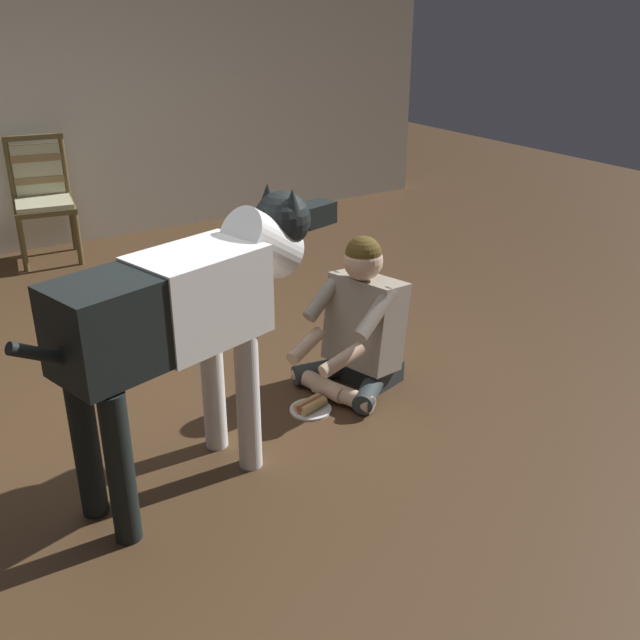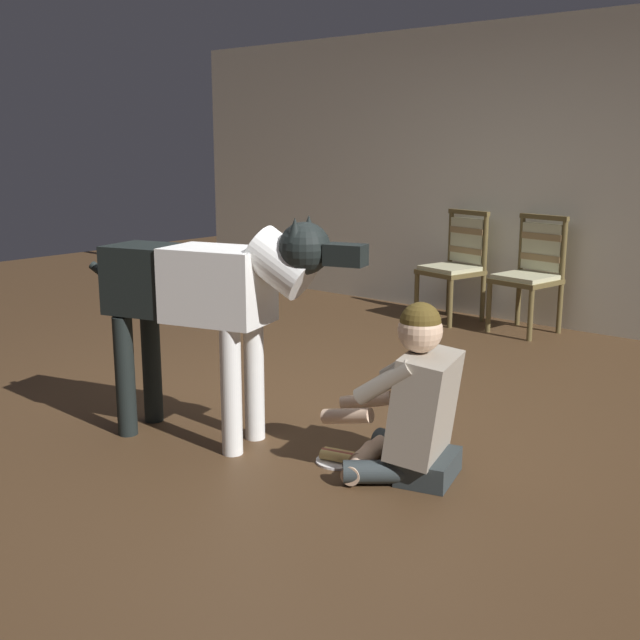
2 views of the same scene
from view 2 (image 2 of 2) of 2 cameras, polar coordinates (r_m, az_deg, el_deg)
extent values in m
plane|color=#49321E|center=(4.66, -2.16, -6.92)|extent=(14.27, 14.27, 0.00)
cube|color=beige|center=(7.11, 15.77, 10.10)|extent=(8.16, 0.10, 2.60)
cylinder|color=brown|center=(6.87, 9.43, 1.16)|extent=(0.04, 0.04, 0.42)
cylinder|color=brown|center=(7.16, 7.02, 1.70)|extent=(0.04, 0.04, 0.42)
cylinder|color=brown|center=(7.18, 11.72, 1.55)|extent=(0.04, 0.04, 0.42)
cylinder|color=brown|center=(7.45, 9.32, 2.06)|extent=(0.04, 0.04, 0.42)
cube|color=brown|center=(7.12, 9.44, 3.44)|extent=(0.55, 0.55, 0.04)
cube|color=#BEBB92|center=(7.12, 9.45, 3.74)|extent=(0.51, 0.51, 0.04)
cylinder|color=brown|center=(7.10, 11.91, 5.59)|extent=(0.04, 0.04, 0.52)
cylinder|color=brown|center=(7.38, 9.47, 5.95)|extent=(0.04, 0.04, 0.52)
cube|color=brown|center=(7.21, 10.74, 7.67)|extent=(0.46, 0.14, 0.04)
cube|color=#BEBB92|center=(7.24, 10.66, 5.70)|extent=(0.38, 0.13, 0.40)
cube|color=olive|center=(7.23, 10.69, 6.40)|extent=(0.39, 0.14, 0.06)
cube|color=olive|center=(7.25, 10.63, 5.00)|extent=(0.39, 0.14, 0.06)
cylinder|color=brown|center=(6.55, 15.02, 0.32)|extent=(0.04, 0.04, 0.42)
cylinder|color=brown|center=(6.78, 12.14, 0.89)|extent=(0.04, 0.04, 0.42)
cylinder|color=brown|center=(6.89, 17.00, 0.79)|extent=(0.04, 0.04, 0.42)
cylinder|color=brown|center=(7.11, 14.19, 1.33)|extent=(0.04, 0.04, 0.42)
cube|color=brown|center=(6.79, 14.69, 2.74)|extent=(0.53, 0.53, 0.04)
cube|color=#BEBB92|center=(6.78, 14.71, 3.06)|extent=(0.49, 0.49, 0.04)
cylinder|color=brown|center=(6.80, 17.27, 5.00)|extent=(0.04, 0.04, 0.52)
cylinder|color=brown|center=(7.03, 14.41, 5.41)|extent=(0.04, 0.04, 0.52)
cube|color=brown|center=(6.89, 15.94, 7.18)|extent=(0.46, 0.12, 0.04)
cube|color=#BEBB92|center=(6.92, 15.81, 5.12)|extent=(0.38, 0.11, 0.40)
cube|color=olive|center=(6.91, 15.86, 5.85)|extent=(0.39, 0.12, 0.06)
cube|color=olive|center=(6.93, 15.77, 4.39)|extent=(0.39, 0.12, 0.06)
cube|color=#2F3739|center=(3.84, 7.87, -10.46)|extent=(0.33, 0.39, 0.12)
cylinder|color=#2F3739|center=(3.75, 4.79, -10.91)|extent=(0.38, 0.34, 0.11)
cylinder|color=beige|center=(3.86, 3.02, -10.26)|extent=(0.21, 0.37, 0.09)
cylinder|color=#2F3739|center=(4.02, 6.30, -9.27)|extent=(0.41, 0.17, 0.11)
cylinder|color=beige|center=(4.01, 3.92, -9.39)|extent=(0.16, 0.37, 0.09)
cube|color=gray|center=(3.74, 7.57, -6.11)|extent=(0.38, 0.46, 0.51)
cylinder|color=gray|center=(3.58, 4.66, -4.54)|extent=(0.30, 0.16, 0.24)
cylinder|color=beige|center=(3.76, 1.98, -6.97)|extent=(0.28, 0.10, 0.12)
cylinder|color=gray|center=(3.90, 6.41, -3.14)|extent=(0.30, 0.16, 0.24)
cylinder|color=beige|center=(3.98, 3.36, -5.86)|extent=(0.28, 0.18, 0.12)
sphere|color=beige|center=(3.65, 7.28, -0.76)|extent=(0.21, 0.21, 0.21)
sphere|color=#534119|center=(3.64, 7.30, -0.20)|extent=(0.19, 0.19, 0.19)
cylinder|color=white|center=(4.22, -4.80, -4.33)|extent=(0.11, 0.11, 0.66)
cylinder|color=white|center=(4.03, -6.46, -5.22)|extent=(0.11, 0.11, 0.66)
cylinder|color=black|center=(4.58, -12.11, -3.23)|extent=(0.11, 0.11, 0.66)
cylinder|color=black|center=(4.39, -13.96, -3.99)|extent=(0.11, 0.11, 0.66)
cube|color=white|center=(4.07, -7.48, 2.55)|extent=(0.60, 0.47, 0.38)
cube|color=black|center=(4.30, -12.06, 2.90)|extent=(0.53, 0.44, 0.37)
cylinder|color=white|center=(3.87, -2.83, 4.16)|extent=(0.43, 0.33, 0.36)
sphere|color=black|center=(3.80, -1.13, 5.22)|extent=(0.26, 0.26, 0.26)
cube|color=black|center=(3.72, 1.87, 4.75)|extent=(0.22, 0.16, 0.10)
cone|color=black|center=(3.86, -0.81, 6.78)|extent=(0.11, 0.11, 0.12)
cone|color=black|center=(3.73, -1.83, 6.55)|extent=(0.11, 0.11, 0.12)
cylinder|color=black|center=(4.45, -14.58, 2.60)|extent=(0.34, 0.14, 0.22)
cylinder|color=white|center=(4.01, 1.28, -10.18)|extent=(0.22, 0.22, 0.01)
cylinder|color=tan|center=(3.98, 1.15, -9.89)|extent=(0.17, 0.09, 0.05)
cylinder|color=tan|center=(4.02, 1.41, -9.68)|extent=(0.17, 0.09, 0.05)
cylinder|color=#A34836|center=(4.00, 1.28, -9.69)|extent=(0.18, 0.08, 0.04)
camera|label=1|loc=(4.05, -50.33, 14.14)|focal=40.75mm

